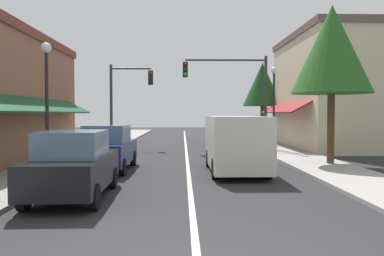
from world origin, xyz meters
name	(u,v)px	position (x,y,z in m)	size (l,w,h in m)	color
ground_plane	(186,151)	(0.00, 18.00, 0.00)	(80.00, 80.00, 0.00)	#28282B
sidewalk_left	(93,150)	(-5.50, 18.00, 0.06)	(2.60, 56.00, 0.12)	gray
sidewalk_right	(279,150)	(5.50, 18.00, 0.06)	(2.60, 56.00, 0.12)	#A39E99
lane_center_stripe	(186,151)	(0.00, 18.00, 0.00)	(0.14, 52.00, 0.01)	silver
storefront_right_block	(334,91)	(9.55, 20.00, 3.66)	(6.82, 10.20, 7.32)	beige
parked_car_nearest_left	(74,165)	(-3.06, 5.03, 0.88)	(1.85, 4.13, 1.77)	black
parked_car_second_left	(108,148)	(-3.13, 10.10, 0.88)	(1.83, 4.13, 1.77)	navy
van_in_lane	(235,142)	(1.77, 9.53, 1.15)	(2.01, 5.18, 2.12)	beige
traffic_signal_mast_arm	(237,86)	(3.05, 18.41, 3.88)	(5.09, 0.50, 5.67)	#333333
traffic_signal_left_corner	(125,93)	(-3.89, 20.14, 3.52)	(2.79, 0.50, 5.35)	#333333
street_lamp_left_near	(47,86)	(-4.98, 8.70, 3.17)	(0.36, 0.36, 4.70)	black
street_lamp_right_mid	(274,95)	(4.93, 16.88, 3.25)	(0.36, 0.36, 4.83)	black
tree_right_near	(332,50)	(6.03, 11.19, 4.88)	(3.35, 3.35, 6.75)	#4C331E
tree_right_far	(262,85)	(6.09, 25.79, 4.49)	(3.10, 3.10, 6.22)	#4C331E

